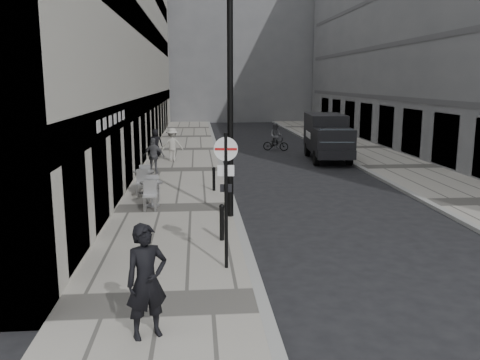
% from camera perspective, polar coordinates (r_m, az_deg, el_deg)
% --- Properties ---
extents(sidewalk, '(4.00, 60.00, 0.12)m').
position_cam_1_polar(sidewalk, '(24.97, -6.55, 1.06)').
color(sidewalk, gray).
rests_on(sidewalk, ground).
extents(far_sidewalk, '(4.00, 60.00, 0.12)m').
position_cam_1_polar(far_sidewalk, '(26.97, 17.51, 1.36)').
color(far_sidewalk, gray).
rests_on(far_sidewalk, ground).
extents(building_far, '(24.00, 16.00, 22.00)m').
position_cam_1_polar(building_far, '(63.00, -2.44, 17.07)').
color(building_far, slate).
rests_on(building_far, ground).
extents(walking_man, '(0.84, 0.72, 1.96)m').
position_cam_1_polar(walking_man, '(8.68, -10.44, -11.12)').
color(walking_man, black).
rests_on(walking_man, sidewalk).
extents(sign_post, '(0.53, 0.12, 3.11)m').
position_cam_1_polar(sign_post, '(11.34, -1.58, -0.30)').
color(sign_post, black).
rests_on(sign_post, sidewalk).
extents(lamppost, '(0.32, 0.32, 7.14)m').
position_cam_1_polar(lamppost, '(15.70, -1.11, 10.09)').
color(lamppost, black).
rests_on(lamppost, sidewalk).
extents(bollard_near, '(0.12, 0.12, 0.93)m').
position_cam_1_polar(bollard_near, '(13.72, -2.05, -4.89)').
color(bollard_near, black).
rests_on(bollard_near, sidewalk).
extents(bollard_far, '(0.12, 0.12, 0.87)m').
position_cam_1_polar(bollard_far, '(19.92, -2.95, 0.04)').
color(bollard_far, black).
rests_on(bollard_far, sidewalk).
extents(panel_van, '(2.38, 5.49, 2.52)m').
position_cam_1_polar(panel_van, '(28.82, 9.77, 5.03)').
color(panel_van, black).
rests_on(panel_van, ground).
extents(cyclist, '(1.71, 1.08, 1.75)m').
position_cam_1_polar(cyclist, '(32.45, 4.04, 4.50)').
color(cyclist, black).
rests_on(cyclist, ground).
extents(pedestrian_a, '(1.04, 0.58, 1.68)m').
position_cam_1_polar(pedestrian_a, '(23.79, -9.66, 2.68)').
color(pedestrian_a, '#4F4F54').
rests_on(pedestrian_a, sidewalk).
extents(pedestrian_b, '(1.17, 0.70, 1.78)m').
position_cam_1_polar(pedestrian_b, '(27.47, -7.60, 3.95)').
color(pedestrian_b, '#BCB7AE').
rests_on(pedestrian_b, sidewalk).
extents(pedestrian_c, '(0.78, 0.52, 1.56)m').
position_cam_1_polar(pedestrian_c, '(29.44, -9.46, 4.15)').
color(pedestrian_c, black).
rests_on(pedestrian_c, sidewalk).
extents(cafe_table_near, '(0.76, 1.71, 0.97)m').
position_cam_1_polar(cafe_table_near, '(17.72, -9.83, -1.30)').
color(cafe_table_near, '#B1B1B3').
rests_on(cafe_table_near, sidewalk).
extents(cafe_table_mid, '(0.78, 1.75, 1.00)m').
position_cam_1_polar(cafe_table_mid, '(17.67, -9.94, -1.30)').
color(cafe_table_mid, '#B2B2B4').
rests_on(cafe_table_mid, sidewalk).
extents(cafe_table_far, '(0.80, 1.80, 1.03)m').
position_cam_1_polar(cafe_table_far, '(19.70, -10.74, -0.02)').
color(cafe_table_far, '#B0B0B2').
rests_on(cafe_table_far, sidewalk).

